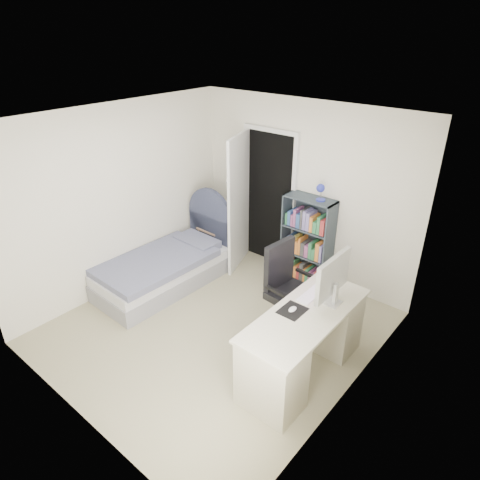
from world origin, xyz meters
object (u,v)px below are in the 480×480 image
Objects in this scene: bed at (168,266)px; office_chair at (287,285)px; nightstand at (214,233)px; desk at (305,340)px; bookcase at (307,243)px; floor_lamp at (228,230)px.

bed is 1.90m from office_chair.
desk is (2.49, -1.31, 0.04)m from nightstand.
bookcase is (1.44, 1.34, 0.31)m from bed.
bookcase reaches higher than floor_lamp.
bed is 1.04m from nightstand.
desk is at bearing -41.39° from office_chair.
bookcase is at bearing 11.34° from nightstand.
floor_lamp is at bearing 73.38° from bed.
nightstand is at bearing -168.66° from bookcase.
floor_lamp is 2.47m from desk.
bookcase is (1.51, 0.30, 0.20)m from nightstand.
floor_lamp reaches higher than office_chair.
nightstand is 1.56m from bookcase.
nightstand is at bearing 93.96° from bed.
bed is 1.30× the size of bookcase.
floor_lamp is at bearing 154.61° from office_chair.
bed is 1.99m from bookcase.
bed is at bearing 173.63° from desk.
bed is 1.23× the size of desk.
nightstand is 0.42× the size of floor_lamp.
floor_lamp is 1.21m from bookcase.
floor_lamp is 1.23× the size of office_chair.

